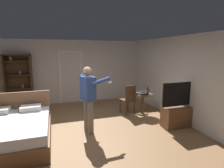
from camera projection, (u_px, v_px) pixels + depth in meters
The scene contains 14 objects.
ground_plane at pixel (90, 135), 4.51m from camera, with size 6.99×6.99×0.00m, color olive.
wall_back at pixel (74, 72), 7.30m from camera, with size 5.81×0.12×2.55m, color beige.
wall_right at pixel (185, 80), 5.17m from camera, with size 0.12×6.60×2.55m, color beige.
doorway_frame at pixel (71, 73), 7.20m from camera, with size 0.93×0.08×2.13m.
bed at pixel (11, 132), 4.00m from camera, with size 1.69×2.00×1.02m.
bookshelf at pixel (19, 80), 6.50m from camera, with size 0.93×0.32×2.00m.
tv_flatscreen at pixel (179, 113), 4.96m from camera, with size 1.12×0.40×1.27m.
side_table at pixel (142, 100), 5.94m from camera, with size 0.67×0.67×0.70m.
laptop at pixel (143, 93), 5.84m from camera, with size 0.37×0.38×0.15m.
bottle_on_table at pixel (148, 91), 5.85m from camera, with size 0.06×0.06×0.26m.
wooden_chair at pixel (129, 98), 5.94m from camera, with size 0.52×0.52×0.99m.
person_blue_shirt at pixel (88, 95), 4.51m from camera, with size 0.77×0.63×1.72m.
suitcase_dark at pixel (35, 107), 6.00m from camera, with size 0.48×0.29×0.47m, color black.
suitcase_small at pixel (36, 109), 6.00m from camera, with size 0.54×0.32×0.31m, color #4C1919.
Camera 1 is at (-0.80, -4.17, 2.08)m, focal length 28.39 mm.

